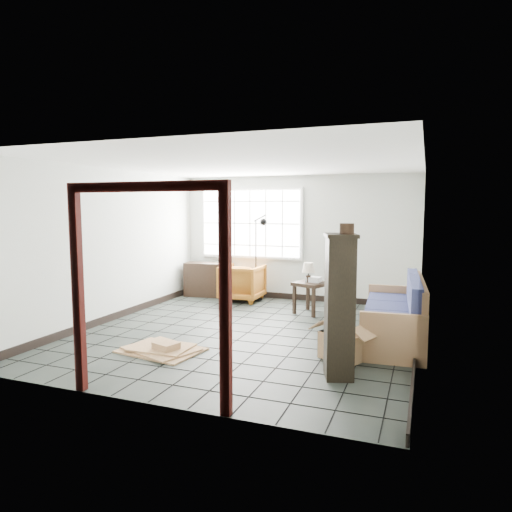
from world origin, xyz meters
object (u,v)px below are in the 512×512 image
at_px(futon_sofa, 398,318).
at_px(side_table, 311,288).
at_px(armchair, 242,281).
at_px(tall_shelf, 340,305).

height_order(futon_sofa, side_table, futon_sofa).
distance_m(futon_sofa, armchair, 3.76).
distance_m(armchair, tall_shelf, 4.50).
bearing_deg(armchair, futon_sofa, 148.46).
height_order(armchair, tall_shelf, tall_shelf).
bearing_deg(armchair, tall_shelf, 125.84).
bearing_deg(tall_shelf, futon_sofa, 54.03).
xyz_separation_m(futon_sofa, armchair, (-3.23, 1.92, 0.07)).
relative_size(futon_sofa, tall_shelf, 1.33).
bearing_deg(side_table, futon_sofa, -38.51).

